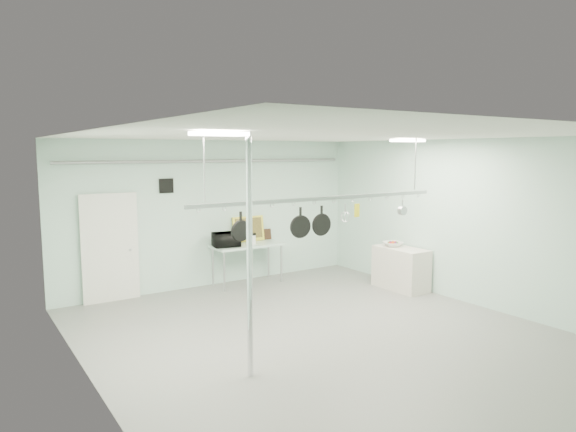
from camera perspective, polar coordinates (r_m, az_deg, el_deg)
floor at (r=8.47m, az=4.09°, el=-13.24°), size 8.00×8.00×0.00m
ceiling at (r=7.95m, az=4.29°, el=8.86°), size 7.00×8.00×0.02m
back_wall at (r=11.44m, az=-8.14°, el=0.31°), size 7.00×0.02×3.20m
right_wall at (r=10.54m, az=19.36°, el=-0.61°), size 0.02×8.00×3.20m
door at (r=10.70m, az=-19.18°, el=-3.47°), size 1.10×0.10×2.20m
wall_vent at (r=10.94m, az=-13.37°, el=3.29°), size 0.30×0.04×0.30m
conduit_pipe at (r=11.28m, az=-8.05°, el=6.07°), size 6.60×0.07×0.07m
chrome_pole at (r=6.64m, az=-4.30°, el=-4.61°), size 0.08×0.08×3.20m
prep_table at (r=11.49m, az=-4.53°, el=-3.49°), size 1.60×0.70×0.91m
side_cabinet at (r=11.38m, az=12.42°, el=-5.71°), size 0.60×1.20×0.90m
pot_rack at (r=8.33m, az=4.05°, el=2.17°), size 4.80×0.06×1.00m
light_panel_left at (r=6.09m, az=-7.66°, el=9.05°), size 0.65×0.30×0.05m
light_panel_right at (r=10.01m, az=13.15°, el=8.17°), size 0.65×0.30×0.05m
microwave at (r=11.18m, az=-6.87°, el=-2.62°), size 0.62×0.47×0.31m
coffee_canister at (r=11.47m, az=-3.98°, el=-2.62°), size 0.19×0.19×0.20m
painting_large at (r=11.78m, az=-4.42°, el=-1.44°), size 0.78×0.14×0.58m
painting_small at (r=12.02m, az=-2.57°, el=-2.04°), size 0.31×0.10×0.25m
fruit_bowl at (r=11.42m, az=11.58°, el=-3.08°), size 0.51×0.51×0.10m
skillet_left at (r=7.54m, az=-5.27°, el=-1.09°), size 0.31×0.06×0.42m
skillet_mid at (r=8.10m, az=1.39°, el=-0.72°), size 0.37×0.11×0.49m
skillet_right at (r=8.35m, az=3.75°, el=-0.53°), size 0.37×0.07×0.50m
whisk at (r=8.65m, az=6.38°, el=0.25°), size 0.21×0.21×0.34m
grater at (r=8.81m, az=7.67°, el=0.64°), size 0.10×0.04×0.25m
saucepan at (r=9.56m, az=12.59°, el=0.94°), size 0.18×0.11×0.28m
fruit_cluster at (r=11.41m, az=11.58°, el=-2.88°), size 0.24×0.24×0.09m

